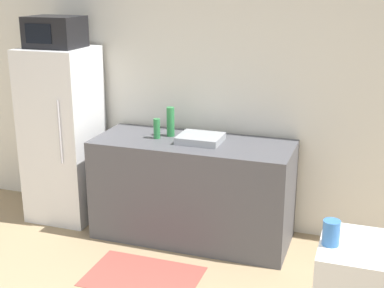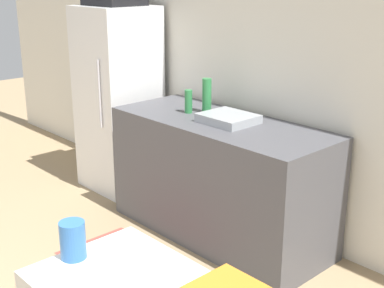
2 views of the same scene
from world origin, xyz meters
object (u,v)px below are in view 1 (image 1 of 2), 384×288
bottle_tall (171,122)px  jar (331,233)px  refrigerator (63,135)px  bottle_short (157,129)px  microwave (55,32)px

bottle_tall → jar: bearing=-53.1°
refrigerator → bottle_short: refrigerator is taller
refrigerator → jar: refrigerator is taller
bottle_short → jar: bearing=-50.0°
refrigerator → microwave: (-0.00, -0.00, 0.95)m
refrigerator → bottle_short: (0.98, -0.05, 0.16)m
microwave → jar: microwave is taller
refrigerator → microwave: microwave is taller
microwave → jar: bearing=-37.4°
bottle_tall → jar: jar is taller
bottle_tall → bottle_short: size_ratio=1.48×
bottle_short → jar: size_ratio=1.55×
microwave → bottle_short: size_ratio=2.65×
refrigerator → jar: bearing=-37.4°
jar → refrigerator: bearing=142.6°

